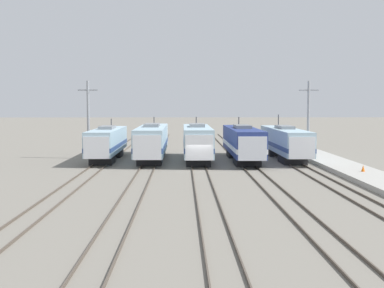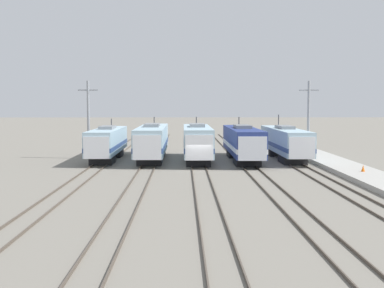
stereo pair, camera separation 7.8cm
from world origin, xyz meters
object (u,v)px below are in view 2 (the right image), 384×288
(locomotive_center_left, at_px, (152,141))
(traffic_cone, at_px, (363,168))
(locomotive_far_left, at_px, (107,143))
(locomotive_far_right, at_px, (285,142))
(catenary_tower_right, at_px, (308,118))
(locomotive_center, at_px, (197,142))
(catenary_tower_left, at_px, (88,118))
(locomotive_center_right, at_px, (243,143))

(locomotive_center_left, distance_m, traffic_cone, 24.33)
(locomotive_center_left, bearing_deg, locomotive_far_left, -177.90)
(traffic_cone, bearing_deg, locomotive_far_right, 106.11)
(locomotive_far_left, relative_size, catenary_tower_right, 1.76)
(locomotive_center, distance_m, locomotive_far_right, 10.54)
(locomotive_far_right, relative_size, catenary_tower_left, 2.03)
(locomotive_far_left, height_order, locomotive_center_right, locomotive_center_right)
(locomotive_far_right, bearing_deg, locomotive_center_left, -178.22)
(locomotive_far_left, xyz_separation_m, locomotive_center_left, (5.17, 0.19, 0.12))
(locomotive_center_left, xyz_separation_m, locomotive_far_right, (15.52, 0.48, -0.12))
(locomotive_center_left, distance_m, locomotive_far_right, 15.53)
(locomotive_center_left, xyz_separation_m, locomotive_center_right, (10.35, -1.36, -0.05))
(locomotive_center_right, bearing_deg, locomotive_far_right, 19.55)
(locomotive_far_right, distance_m, catenary_tower_right, 4.30)
(locomotive_far_right, bearing_deg, traffic_cone, -73.89)
(locomotive_center, distance_m, locomotive_center_right, 5.18)
(catenary_tower_right, bearing_deg, locomotive_far_right, -155.94)
(locomotive_far_left, distance_m, locomotive_center, 10.44)
(locomotive_far_left, height_order, locomotive_center, locomotive_center)
(locomotive_center_right, bearing_deg, locomotive_far_left, 175.70)
(locomotive_center_right, height_order, catenary_tower_left, catenary_tower_left)
(traffic_cone, bearing_deg, locomotive_center, 139.16)
(locomotive_far_left, bearing_deg, locomotive_center_right, -4.30)
(locomotive_far_right, bearing_deg, locomotive_far_left, -178.14)
(locomotive_far_left, xyz_separation_m, catenary_tower_left, (-2.44, 2.00, 2.79))
(locomotive_far_right, xyz_separation_m, catenary_tower_right, (2.98, 1.33, 2.79))
(locomotive_far_right, height_order, catenary_tower_right, catenary_tower_right)
(locomotive_center, bearing_deg, catenary_tower_right, 14.12)
(locomotive_center, distance_m, traffic_cone, 19.32)
(locomotive_center, relative_size, locomotive_center_right, 0.93)
(locomotive_center_left, distance_m, locomotive_center_right, 10.44)
(locomotive_center, height_order, locomotive_center_right, locomotive_center)
(traffic_cone, bearing_deg, locomotive_center_left, 144.40)
(locomotive_center_left, xyz_separation_m, catenary_tower_left, (-7.61, 1.81, 2.67))
(locomotive_center_left, height_order, catenary_tower_right, catenary_tower_right)
(locomotive_far_right, bearing_deg, catenary_tower_right, 24.06)
(locomotive_center_left, height_order, traffic_cone, locomotive_center_left)
(locomotive_far_left, xyz_separation_m, locomotive_far_right, (20.70, 0.67, -0.00))
(locomotive_center_left, height_order, locomotive_center, locomotive_center)
(locomotive_far_left, xyz_separation_m, locomotive_center, (10.35, -1.35, 0.14))
(locomotive_center, height_order, catenary_tower_right, catenary_tower_right)
(locomotive_center, xyz_separation_m, traffic_cone, (14.57, -12.60, -1.47))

